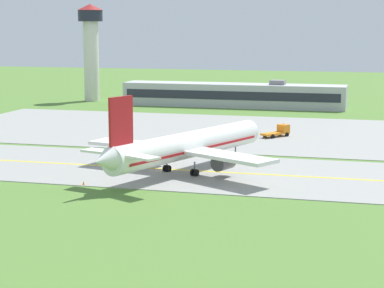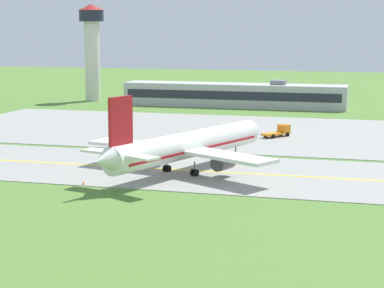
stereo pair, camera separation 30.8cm
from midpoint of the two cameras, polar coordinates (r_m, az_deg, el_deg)
name	(u,v)px [view 1 (the left image)]	position (r m, az deg, el deg)	size (l,w,h in m)	color
ground_plane	(161,170)	(110.03, -2.56, -2.05)	(500.00, 500.00, 0.00)	#517A33
taxiway_strip	(161,169)	(110.02, -2.56, -2.03)	(240.00, 28.00, 0.10)	gray
apron_pad	(268,133)	(148.14, 6.08, 0.90)	(140.00, 52.00, 0.10)	gray
taxiway_centreline	(161,169)	(110.01, -2.56, -2.00)	(220.00, 0.60, 0.01)	yellow
airplane_lead	(187,146)	(106.87, -0.52, -0.13)	(31.39, 38.08, 12.70)	white
service_truck_baggage	(279,131)	(143.06, 6.92, 1.04)	(5.40, 6.39, 2.59)	orange
terminal_building	(233,95)	(195.74, 3.29, 3.93)	(61.02, 9.11, 7.55)	#B2B2B7
control_tower	(91,43)	(212.43, -8.14, 8.00)	(7.60, 7.60, 28.25)	silver
traffic_cone_near_edge	(84,183)	(100.20, -8.76, -3.12)	(0.44, 0.44, 0.60)	orange
traffic_cone_mid_edge	(223,156)	(119.79, 2.46, -0.96)	(0.44, 0.44, 0.60)	orange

